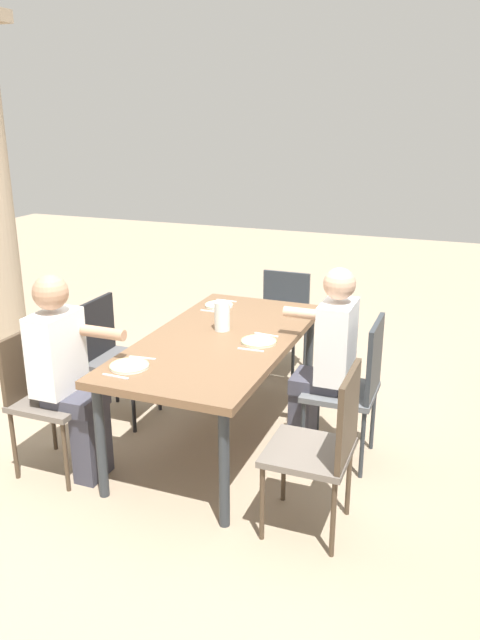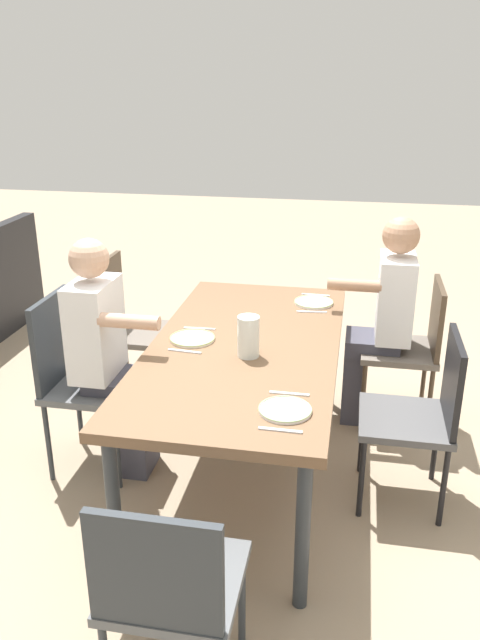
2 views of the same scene
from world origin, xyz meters
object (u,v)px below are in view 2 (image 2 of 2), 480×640
Objects in this scene: diner_woman_green at (109,352)px; chair_west_north at (412,342)px; dining_table at (245,355)px; diner_man_white at (382,316)px; plate_1 at (192,338)px; plate_0 at (314,302)px; chair_mid_south at (77,372)px; plate_2 at (285,410)px; chair_head_east at (169,585)px; chair_mid_north at (423,409)px; water_pitcher at (248,339)px; chair_west_south at (128,321)px.

chair_west_north is at bearing 116.35° from diner_woman_green.
diner_man_white is (-0.71, 0.70, -0.00)m from dining_table.
plate_0 is at bearing 139.54° from plate_1.
chair_mid_south is at bearing -90.90° from diner_woman_green.
plate_2 is at bearing 59.76° from diner_woman_green.
chair_mid_north is at bearing 145.62° from chair_head_east.
water_pitcher is at bearing 16.88° from dining_table.
plate_1 is at bearing -139.25° from plate_2.
chair_west_north is at bearing 128.90° from dining_table.
water_pitcher is (0.85, -0.84, 0.32)m from chair_west_north.
plate_2 is at bearing 25.41° from water_pitcher.
chair_west_north reaches higher than dining_table.
chair_head_east is 4.27× the size of water_pitcher.
plate_0 is (-0.73, -0.59, 0.25)m from chair_mid_north.
chair_mid_north is 0.98m from plate_0.
chair_mid_north is 1.78m from chair_mid_south.
chair_west_north is 0.70× the size of diner_man_white.
diner_woman_green is at bearing -120.24° from plate_2.
diner_man_white is 1.42m from plate_2.
diner_woman_green reaches higher than dining_table.
dining_table is 2.21× the size of chair_head_east.
plate_0 is (-0.73, 0.99, 0.08)m from diner_woman_green.
plate_2 is (0.58, -0.61, 0.25)m from chair_mid_north.
chair_head_east is at bearing -23.06° from chair_west_north.
chair_mid_north is at bearing 86.70° from plate_1.
chair_west_north is at bearing 156.94° from chair_head_east.
chair_mid_south is 4.47× the size of plate_2.
diner_woman_green is 0.76m from water_pitcher.
chair_west_south is 1.06× the size of chair_mid_north.
diner_woman_green is 5.56× the size of plate_1.
chair_mid_north is at bearing 0.18° from chair_west_north.
chair_mid_north is 0.70× the size of diner_man_white.
plate_0 reaches higher than dining_table.
diner_woman_green is at bearing -151.61° from chair_head_east.
diner_man_white is 5.58× the size of plate_0.
diner_woman_green is at bearing -53.58° from plate_0.
plate_0 is (-0.66, 0.29, 0.07)m from dining_table.
chair_mid_south is at bearing -66.25° from chair_west_north.
plate_1 is (-0.07, 0.62, 0.21)m from chair_mid_south.
chair_mid_north is at bearing 90.11° from diner_woman_green.
plate_2 is at bearing 63.91° from chair_mid_south.
diner_man_white is at bearing -166.26° from chair_mid_north.
chair_west_north is 4.49× the size of water_pitcher.
chair_head_east is (1.30, -0.89, -0.01)m from chair_mid_north.
chair_west_south is at bearing -166.23° from diner_woman_green.
chair_mid_north is (0.78, 1.78, -0.03)m from chair_west_south.
chair_mid_south is 0.75× the size of diner_woman_green.
dining_table is 2.00× the size of chair_west_south.
diner_woman_green is 1.60m from diner_man_white.
chair_mid_south is 1.13× the size of chair_head_east.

